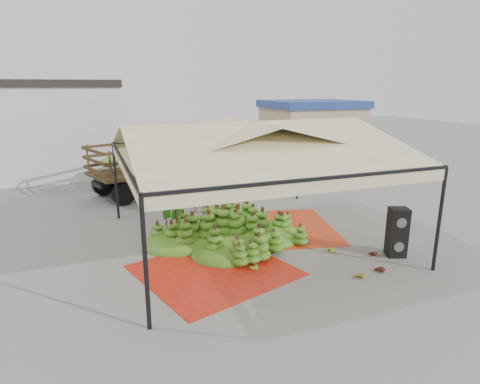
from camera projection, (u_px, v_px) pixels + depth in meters
name	position (u px, v px, depth m)	size (l,w,h in m)	color
ground	(250.00, 240.00, 13.67)	(90.00, 90.00, 0.00)	slate
canopy_tent	(251.00, 144.00, 12.83)	(8.10, 8.10, 4.00)	black
building_tan	(311.00, 130.00, 28.33)	(6.30, 5.30, 4.10)	tan
tarp_left	(214.00, 270.00, 11.42)	(3.91, 3.72, 0.01)	red
tarp_right	(278.00, 228.00, 14.83)	(3.94, 4.13, 0.01)	#C94212
banana_heap	(228.00, 224.00, 13.42)	(5.65, 4.64, 1.21)	#3C7217
hand_yellow_a	(329.00, 249.00, 12.63)	(0.50, 0.41, 0.23)	gold
hand_yellow_b	(359.00, 276.00, 10.88)	(0.45, 0.37, 0.20)	#B69624
hand_red_a	(378.00, 269.00, 11.24)	(0.48, 0.39, 0.22)	#5A2814
hand_red_b	(372.00, 253.00, 12.33)	(0.43, 0.35, 0.20)	maroon
hand_green	(252.00, 266.00, 11.46)	(0.49, 0.40, 0.22)	#4D7E1A
hanging_bunches	(256.00, 158.00, 14.20)	(4.74, 0.24, 0.20)	#427418
speaker_stack	(397.00, 232.00, 12.23)	(0.69, 0.65, 1.53)	black
banana_leaves	(172.00, 232.00, 14.42)	(0.96, 1.36, 3.70)	#26681B
vendor	(198.00, 190.00, 16.43)	(0.71, 0.46, 1.94)	gray
truck_left	(172.00, 159.00, 20.09)	(7.76, 4.85, 2.52)	#462C17
truck_right	(266.00, 147.00, 24.27)	(7.32, 3.29, 2.43)	#53391B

